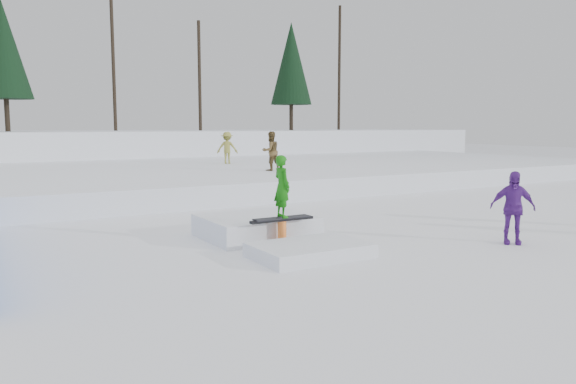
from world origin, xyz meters
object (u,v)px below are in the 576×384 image
jib_rail_feature (270,230)px  walker_olive (271,151)px  walker_ygreen (227,148)px  spectator_purple (513,208)px

jib_rail_feature → walker_olive: bearing=61.3°
walker_ygreen → jib_rail_feature: 16.20m
walker_ygreen → jib_rail_feature: (-5.69, -15.11, -1.32)m
spectator_purple → jib_rail_feature: (-4.85, 3.02, -0.56)m
walker_olive → jib_rail_feature: size_ratio=0.39×
walker_olive → walker_ygreen: bearing=-97.3°
walker_ygreen → jib_rail_feature: bearing=99.7°
walker_olive → jib_rail_feature: bearing=56.5°
walker_olive → jib_rail_feature: 11.48m
spectator_purple → walker_olive: bearing=129.3°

